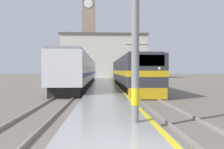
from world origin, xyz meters
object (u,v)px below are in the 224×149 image
at_px(passenger_train, 82,71).
at_px(clock_tower, 89,28).
at_px(locomotive_train, 130,73).
at_px(catenary_mast, 137,10).

relative_size(passenger_train, clock_tower, 1.11).
distance_m(locomotive_train, catenary_mast, 17.53).
xyz_separation_m(locomotive_train, clock_tower, (-7.48, 46.38, 13.92)).
bearing_deg(passenger_train, locomotive_train, -50.47).
height_order(catenary_mast, clock_tower, clock_tower).
bearing_deg(clock_tower, locomotive_train, -80.83).
bearing_deg(catenary_mast, locomotive_train, 83.32).
relative_size(locomotive_train, clock_tower, 0.66).
distance_m(locomotive_train, passenger_train, 9.62).
height_order(passenger_train, catenary_mast, catenary_mast).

